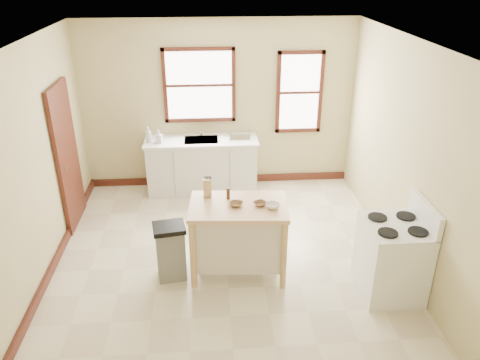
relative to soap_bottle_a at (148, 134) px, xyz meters
name	(u,v)px	position (x,y,z in m)	size (l,w,h in m)	color
floor	(226,264)	(1.14, -2.16, -1.05)	(5.00, 5.00, 0.00)	beige
ceiling	(223,45)	(1.14, -2.16, 1.75)	(5.00, 5.00, 0.00)	white
wall_back	(218,106)	(1.14, 0.34, 0.35)	(4.50, 0.04, 2.80)	tan
wall_left	(29,173)	(-1.11, -2.16, 0.35)	(0.04, 5.00, 2.80)	tan
wall_right	(411,161)	(3.39, -2.16, 0.35)	(0.04, 5.00, 2.80)	tan
window_main	(199,85)	(0.84, 0.32, 0.70)	(1.17, 0.06, 1.22)	#3A160F
window_side	(299,93)	(2.49, 0.32, 0.55)	(0.77, 0.06, 1.37)	#3A160F
door_left	(67,157)	(-1.07, -0.86, 0.00)	(0.06, 0.90, 2.10)	#3A160F
baseboard_back	(220,179)	(1.14, 0.31, -0.99)	(4.50, 0.04, 0.12)	#3A160F
baseboard_left	(52,268)	(-1.08, -2.16, -0.99)	(0.04, 5.00, 0.12)	#3A160F
sink_counter	(202,165)	(0.84, 0.04, -0.59)	(1.86, 0.62, 0.92)	silver
faucet	(201,130)	(0.84, 0.22, -0.02)	(0.03, 0.03, 0.22)	silver
soap_bottle_a	(148,134)	(0.00, 0.00, 0.00)	(0.10, 0.10, 0.25)	#B2B2B2
soap_bottle_b	(159,137)	(0.17, -0.05, -0.02)	(0.09, 0.10, 0.21)	#B2B2B2
dish_rack	(239,136)	(1.48, 0.06, -0.08)	(0.36, 0.27, 0.09)	silver
kitchen_island	(238,239)	(1.29, -2.30, -0.57)	(1.17, 0.75, 0.96)	#FFC596
knife_block	(207,188)	(0.93, -2.04, 0.02)	(0.10, 0.10, 0.20)	#DCAC73
pepper_grinder	(228,193)	(1.18, -2.15, -0.01)	(0.04, 0.04, 0.15)	#452712
bowl_a	(236,204)	(1.26, -2.32, -0.06)	(0.16, 0.16, 0.04)	brown
bowl_b	(260,204)	(1.55, -2.33, -0.07)	(0.16, 0.16, 0.04)	brown
bowl_c	(273,206)	(1.69, -2.41, -0.06)	(0.17, 0.17, 0.05)	silver
trash_bin	(171,252)	(0.45, -2.36, -0.68)	(0.38, 0.32, 0.74)	gray
gas_stove	(393,249)	(3.05, -2.82, -0.46)	(0.73, 0.74, 1.18)	white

